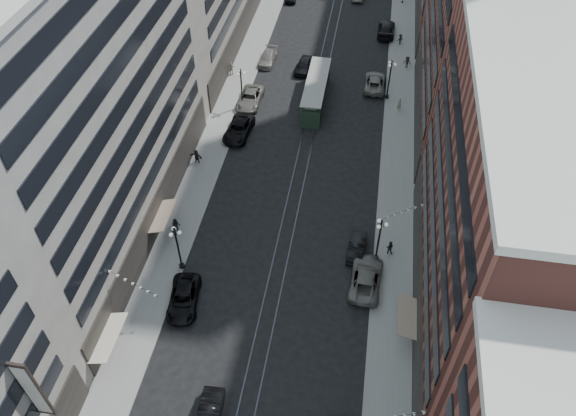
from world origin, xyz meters
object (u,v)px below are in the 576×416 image
Objects in this scene: car_2 at (184,298)px; car_12 at (386,29)px; lamppost_sw_mid at (241,87)px; pedestrian_2 at (176,226)px; car_8 at (268,58)px; pedestrian_8 at (399,103)px; pedestrian_7 at (390,247)px; pedestrian_9 at (407,62)px; streetcar at (316,93)px; pedestrian_6 at (231,68)px; pedestrian_5 at (197,156)px; car_extra_1 at (250,98)px; lamppost_sw_far at (178,247)px; lamppost_se_mid at (389,78)px; car_7 at (239,129)px; pedestrian_extra_2 at (400,39)px; car_13 at (304,66)px; car_extra_2 at (366,278)px; lamppost_se_far at (379,239)px; car_11 at (375,82)px; car_10 at (357,247)px.

car_12 is (16.13, 53.43, 0.12)m from car_2.
pedestrian_2 is (-1.82, -22.67, -2.05)m from lamppost_sw_mid.
pedestrian_2 is at bearing -92.70° from car_8.
car_2 is 2.89× the size of pedestrian_8.
pedestrian_8 is (0.32, 24.45, 0.17)m from pedestrian_7.
pedestrian_9 is (3.29, -9.46, 0.10)m from car_12.
streetcar is 13.22m from pedestrian_6.
car_extra_1 is (3.59, 12.67, -0.19)m from pedestrian_5.
lamppost_sw_far is 3.25× the size of pedestrian_9.
lamppost_se_mid is 0.92× the size of car_7.
pedestrian_5 is at bearing 28.29° from pedestrian_extra_2.
car_13 is at bearing 57.00° from lamppost_sw_mid.
pedestrian_9 is (14.33, 2.94, 0.19)m from car_13.
car_7 is 0.97× the size of car_extra_2.
pedestrian_7 is (19.64, 5.02, -2.15)m from lamppost_sw_far.
lamppost_sw_mid is at bearing 92.23° from pedestrian_5.
lamppost_sw_mid is (0.00, 27.00, 0.00)m from lamppost_sw_far.
pedestrian_8 reaches higher than car_extra_1.
streetcar is at bearing -165.45° from lamppost_se_mid.
car_extra_1 reaches higher than car_2.
streetcar is 18.71m from pedestrian_5.
car_13 is at bearing -157.06° from pedestrian_9.
pedestrian_5 reaches higher than car_13.
pedestrian_6 is 39.19m from car_extra_2.
pedestrian_9 is (2.46, 35.98, -2.10)m from lamppost_se_far.
pedestrian_9 is at bearing 41.66° from streetcar.
lamppost_se_mid is 27.09m from pedestrian_7.
pedestrian_9 is (11.66, 10.37, -0.50)m from streetcar.
car_extra_1 is (-0.64, 31.91, 0.05)m from car_2.
lamppost_sw_far is 18.83m from lamppost_se_far.
car_2 is at bearing 68.93° from car_11.
lamppost_se_far reaches higher than car_13.
streetcar reaches higher than car_12.
car_13 is (5.08, 41.04, 0.03)m from car_2.
car_13 is at bearing -11.87° from car_8.
car_7 is 13.55m from pedestrian_6.
lamppost_se_mid is 34.33m from pedestrian_2.
lamppost_se_mid reaches higher than streetcar.
lamppost_sw_mid is at bearing -164.15° from streetcar.
car_8 is 36.99m from car_10.
car_12 is at bearing -93.00° from car_11.
pedestrian_8 is (19.96, 2.47, -1.98)m from lamppost_sw_mid.
streetcar is 27.58m from pedestrian_2.
lamppost_se_far is 2.86× the size of pedestrian_8.
pedestrian_5 reaches higher than car_extra_1.
car_8 is at bearing 84.16° from lamppost_sw_mid.
pedestrian_2 is (-1.82, 4.33, -2.05)m from lamppost_sw_far.
car_8 is 2.64× the size of pedestrian_8.
car_13 is 3.12× the size of pedestrian_extra_2.
streetcar is at bearing -40.00° from pedestrian_8.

